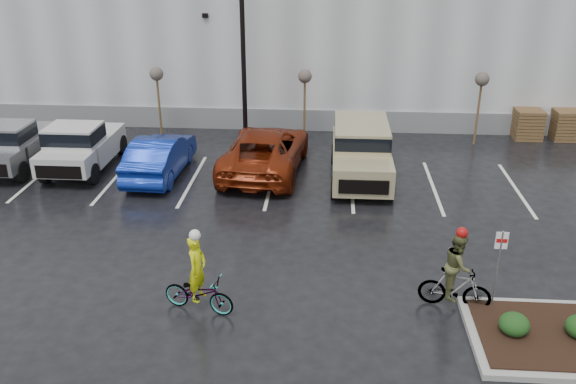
# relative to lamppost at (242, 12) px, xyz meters

# --- Properties ---
(ground) EXTENTS (120.00, 120.00, 0.00)m
(ground) POSITION_rel_lamppost_xyz_m (4.00, -12.00, -5.69)
(ground) COLOR black
(ground) RESTS_ON ground
(warehouse) EXTENTS (60.50, 15.50, 7.20)m
(warehouse) POSITION_rel_lamppost_xyz_m (4.00, 9.99, -2.04)
(warehouse) COLOR #ADB0B2
(warehouse) RESTS_ON ground
(lamppost) EXTENTS (0.50, 1.00, 9.22)m
(lamppost) POSITION_rel_lamppost_xyz_m (0.00, 0.00, 0.00)
(lamppost) COLOR black
(lamppost) RESTS_ON ground
(sapling_west) EXTENTS (0.60, 0.60, 3.20)m
(sapling_west) POSITION_rel_lamppost_xyz_m (-4.00, 1.00, -2.96)
(sapling_west) COLOR #4E331F
(sapling_west) RESTS_ON ground
(sapling_mid) EXTENTS (0.60, 0.60, 3.20)m
(sapling_mid) POSITION_rel_lamppost_xyz_m (2.50, 1.00, -2.96)
(sapling_mid) COLOR #4E331F
(sapling_mid) RESTS_ON ground
(sapling_east) EXTENTS (0.60, 0.60, 3.20)m
(sapling_east) POSITION_rel_lamppost_xyz_m (10.00, 1.00, -2.96)
(sapling_east) COLOR #4E331F
(sapling_east) RESTS_ON ground
(pallet_stack_a) EXTENTS (1.20, 1.20, 1.35)m
(pallet_stack_a) POSITION_rel_lamppost_xyz_m (12.50, 2.00, -5.01)
(pallet_stack_a) COLOR #4E331F
(pallet_stack_a) RESTS_ON ground
(pallet_stack_b) EXTENTS (1.20, 1.20, 1.35)m
(pallet_stack_b) POSITION_rel_lamppost_xyz_m (14.20, 2.00, -5.01)
(pallet_stack_b) COLOR #4E331F
(pallet_stack_b) RESTS_ON ground
(shrub_a) EXTENTS (0.70, 0.70, 0.52)m
(shrub_a) POSITION_rel_lamppost_xyz_m (8.00, -13.00, -5.27)
(shrub_a) COLOR #153613
(shrub_a) RESTS_ON curb_island
(fire_lane_sign) EXTENTS (0.30, 0.05, 2.20)m
(fire_lane_sign) POSITION_rel_lamppost_xyz_m (7.80, -11.80, -4.28)
(fire_lane_sign) COLOR gray
(fire_lane_sign) RESTS_ON ground
(pickup_silver) EXTENTS (2.10, 5.20, 1.96)m
(pickup_silver) POSITION_rel_lamppost_xyz_m (-8.76, -2.78, -4.71)
(pickup_silver) COLOR #979A9E
(pickup_silver) RESTS_ON ground
(pickup_white) EXTENTS (2.10, 5.20, 1.96)m
(pickup_white) POSITION_rel_lamppost_xyz_m (-6.02, -2.79, -4.71)
(pickup_white) COLOR #BABAB6
(pickup_white) RESTS_ON ground
(car_blue) EXTENTS (1.84, 4.84, 1.58)m
(car_blue) POSITION_rel_lamppost_xyz_m (-2.82, -3.52, -4.90)
(car_blue) COLOR navy
(car_blue) RESTS_ON ground
(car_red) EXTENTS (3.32, 6.32, 1.70)m
(car_red) POSITION_rel_lamppost_xyz_m (1.15, -2.80, -4.84)
(car_red) COLOR maroon
(car_red) RESTS_ON ground
(suv_tan) EXTENTS (2.20, 5.10, 2.06)m
(suv_tan) POSITION_rel_lamppost_xyz_m (4.83, -3.43, -4.66)
(suv_tan) COLOR tan
(suv_tan) RESTS_ON ground
(cyclist_hivis) EXTENTS (1.96, 1.10, 2.25)m
(cyclist_hivis) POSITION_rel_lamppost_xyz_m (0.50, -12.36, -4.99)
(cyclist_hivis) COLOR #3F3F44
(cyclist_hivis) RESTS_ON ground
(cyclist_olive) EXTENTS (1.79, 0.90, 2.24)m
(cyclist_olive) POSITION_rel_lamppost_xyz_m (6.86, -11.76, -4.86)
(cyclist_olive) COLOR #3F3F44
(cyclist_olive) RESTS_ON ground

